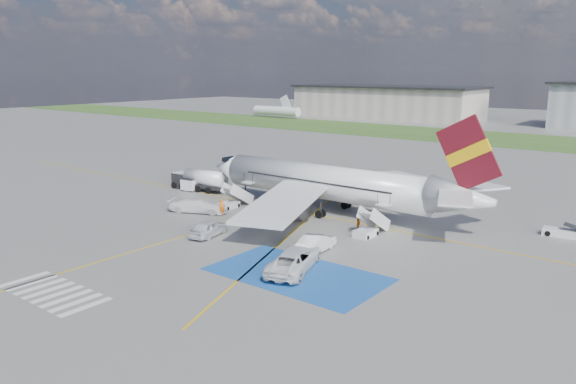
% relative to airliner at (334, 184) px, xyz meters
% --- Properties ---
extents(ground, '(400.00, 400.00, 0.00)m').
position_rel_airliner_xyz_m(ground, '(-1.51, -14.00, -3.39)').
color(ground, '#60605E').
rests_on(ground, ground).
extents(grass_strip, '(400.00, 30.00, 0.01)m').
position_rel_airliner_xyz_m(grass_strip, '(-1.51, 81.00, -3.39)').
color(grass_strip, '#2D4C1E').
rests_on(grass_strip, ground).
extents(taxiway_line_main, '(120.00, 0.20, 0.01)m').
position_rel_airliner_xyz_m(taxiway_line_main, '(-1.51, -2.00, -3.39)').
color(taxiway_line_main, gold).
rests_on(taxiway_line_main, ground).
extents(taxiway_line_cross, '(0.20, 60.00, 0.01)m').
position_rel_airliner_xyz_m(taxiway_line_cross, '(-6.51, -24.00, -3.39)').
color(taxiway_line_cross, gold).
rests_on(taxiway_line_cross, ground).
extents(taxiway_line_diag, '(20.71, 56.45, 0.01)m').
position_rel_airliner_xyz_m(taxiway_line_diag, '(-1.51, -2.00, -3.39)').
color(taxiway_line_diag, gold).
rests_on(taxiway_line_diag, ground).
extents(staging_box, '(14.00, 8.00, 0.01)m').
position_rel_airliner_xyz_m(staging_box, '(8.49, -18.00, -3.39)').
color(staging_box, '#194D99').
rests_on(staging_box, ground).
extents(crosswalk, '(9.00, 4.00, 0.01)m').
position_rel_airliner_xyz_m(crosswalk, '(-3.31, -32.00, -3.39)').
color(crosswalk, silver).
rests_on(crosswalk, ground).
extents(terminal_west, '(60.00, 22.00, 10.00)m').
position_rel_airliner_xyz_m(terminal_west, '(-56.51, 116.00, 1.61)').
color(terminal_west, '#9E9388').
rests_on(terminal_west, ground).
extents(airliner, '(36.81, 32.95, 11.92)m').
position_rel_airliner_xyz_m(airliner, '(0.00, 0.00, 0.00)').
color(airliner, silver).
rests_on(airliner, ground).
extents(airstairs_fwd, '(1.90, 5.20, 3.60)m').
position_rel_airliner_xyz_m(airstairs_fwd, '(-11.01, -5.30, -2.77)').
color(airstairs_fwd, silver).
rests_on(airstairs_fwd, ground).
extents(airstairs_aft, '(1.90, 5.20, 3.60)m').
position_rel_airliner_xyz_m(airstairs_aft, '(7.49, -5.30, -2.77)').
color(airstairs_aft, silver).
rests_on(airstairs_aft, ground).
extents(fuel_tanker, '(8.50, 3.00, 2.84)m').
position_rel_airliner_xyz_m(fuel_tanker, '(-20.86, -1.05, -2.20)').
color(fuel_tanker, black).
rests_on(fuel_tanker, ground).
extents(gpu_cart, '(2.15, 1.55, 1.65)m').
position_rel_airliner_xyz_m(gpu_cart, '(-21.72, -2.21, -2.65)').
color(gpu_cart, silver).
rests_on(gpu_cart, ground).
extents(belt_loader, '(4.72, 2.16, 1.38)m').
position_rel_airliner_xyz_m(belt_loader, '(22.96, 6.28, -3.05)').
color(belt_loader, silver).
rests_on(belt_loader, ground).
extents(car_silver_a, '(2.86, 5.00, 1.60)m').
position_rel_airliner_xyz_m(car_silver_a, '(-4.62, -15.06, -2.59)').
color(car_silver_a, silver).
rests_on(car_silver_a, ground).
extents(car_silver_b, '(2.37, 5.15, 1.64)m').
position_rel_airliner_xyz_m(car_silver_b, '(6.39, -12.47, -2.57)').
color(car_silver_b, silver).
rests_on(car_silver_b, ground).
extents(van_white_a, '(4.80, 6.81, 2.33)m').
position_rel_airliner_xyz_m(van_white_a, '(7.63, -17.21, -2.23)').
color(van_white_a, silver).
rests_on(van_white_a, ground).
extents(van_white_b, '(5.50, 3.94, 2.00)m').
position_rel_airliner_xyz_m(van_white_b, '(-12.30, -9.39, -2.39)').
color(van_white_b, white).
rests_on(van_white_b, ground).
extents(crew_fwd, '(0.76, 0.80, 1.83)m').
position_rel_airliner_xyz_m(crew_fwd, '(-9.15, -8.65, -2.48)').
color(crew_fwd, orange).
rests_on(crew_fwd, ground).
extents(crew_nose, '(0.81, 0.92, 1.57)m').
position_rel_airliner_xyz_m(crew_nose, '(-19.30, 0.01, -2.61)').
color(crew_nose, orange).
rests_on(crew_nose, ground).
extents(crew_aft, '(0.69, 1.02, 1.61)m').
position_rel_airliner_xyz_m(crew_aft, '(6.00, -4.61, -2.59)').
color(crew_aft, orange).
rests_on(crew_aft, ground).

